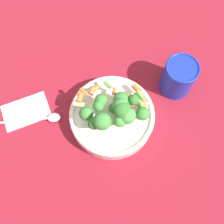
% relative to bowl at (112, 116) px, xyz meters
% --- Properties ---
extents(ground_plane, '(3.00, 3.00, 0.00)m').
position_rel_bowl_xyz_m(ground_plane, '(0.00, 0.00, -0.03)').
color(ground_plane, maroon).
extents(bowl, '(0.23, 0.23, 0.05)m').
position_rel_bowl_xyz_m(bowl, '(0.00, 0.00, 0.00)').
color(bowl, silver).
rests_on(bowl, ground_plane).
extents(pasta_salad, '(0.18, 0.17, 0.08)m').
position_rel_bowl_xyz_m(pasta_salad, '(0.01, 0.00, 0.06)').
color(pasta_salad, '#8CB766').
rests_on(pasta_salad, bowl).
extents(cup, '(0.09, 0.09, 0.11)m').
position_rel_bowl_xyz_m(cup, '(0.05, 0.20, 0.03)').
color(cup, '#192DAD').
rests_on(cup, ground_plane).
extents(napkin, '(0.13, 0.15, 0.01)m').
position_rel_bowl_xyz_m(napkin, '(-0.19, -0.16, -0.02)').
color(napkin, white).
rests_on(napkin, ground_plane).
extents(spoon, '(0.13, 0.16, 0.01)m').
position_rel_bowl_xyz_m(spoon, '(-0.14, -0.15, -0.02)').
color(spoon, silver).
rests_on(spoon, napkin).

